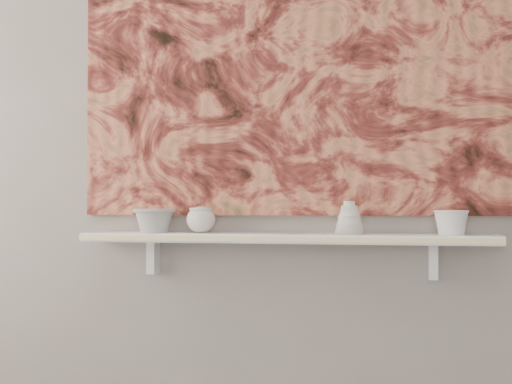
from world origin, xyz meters
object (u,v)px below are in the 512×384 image
(painting, at_px, (288,58))
(bowl_white, at_px, (451,222))
(bowl_grey, at_px, (154,220))
(shelf, at_px, (284,238))
(cup_cream, at_px, (201,220))
(bell_vessel, at_px, (349,217))

(painting, relative_size, bowl_white, 13.48)
(painting, distance_m, bowl_grey, 0.73)
(shelf, bearing_deg, bowl_white, 0.00)
(bowl_grey, xyz_separation_m, cup_cream, (0.17, 0.00, 0.00))
(shelf, distance_m, bell_vessel, 0.23)
(bell_vessel, bearing_deg, shelf, 180.00)
(bowl_white, bearing_deg, bell_vessel, 180.00)
(shelf, relative_size, bowl_white, 12.58)
(bowl_grey, distance_m, bell_vessel, 0.68)
(cup_cream, bearing_deg, bowl_grey, 180.00)
(painting, relative_size, cup_cream, 14.97)
(shelf, relative_size, cup_cream, 13.97)
(painting, distance_m, bell_vessel, 0.60)
(cup_cream, distance_m, bell_vessel, 0.51)
(cup_cream, bearing_deg, painting, 15.45)
(bowl_grey, height_order, bell_vessel, bell_vessel)
(bell_vessel, height_order, bowl_white, bell_vessel)
(bell_vessel, bearing_deg, bowl_grey, 180.00)
(painting, relative_size, bell_vessel, 13.60)
(painting, height_order, bell_vessel, painting)
(painting, height_order, bowl_white, painting)
(cup_cream, distance_m, bowl_white, 0.84)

